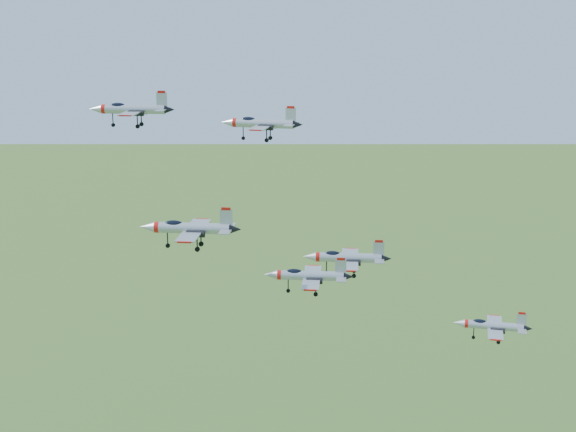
# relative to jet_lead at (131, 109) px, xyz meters

# --- Properties ---
(jet_lead) EXTENTS (13.90, 11.71, 3.74)m
(jet_lead) POSITION_rel_jet_lead_xyz_m (0.00, 0.00, 0.00)
(jet_lead) COLOR #A0A6AC
(jet_left_high) EXTENTS (12.41, 10.25, 3.32)m
(jet_left_high) POSITION_rel_jet_lead_xyz_m (23.55, -5.11, -0.68)
(jet_left_high) COLOR #A0A6AC
(jet_right_high) EXTENTS (12.74, 10.70, 3.42)m
(jet_right_high) POSITION_rel_jet_lead_xyz_m (21.80, -28.41, -10.57)
(jet_right_high) COLOR #A0A6AC
(jet_left_low) EXTENTS (13.76, 11.57, 3.69)m
(jet_left_low) POSITION_rel_jet_lead_xyz_m (35.58, -0.00, -21.77)
(jet_left_low) COLOR #A0A6AC
(jet_right_low) EXTENTS (11.75, 9.89, 3.16)m
(jet_right_low) POSITION_rel_jet_lead_xyz_m (34.82, -20.36, -18.14)
(jet_right_low) COLOR #A0A6AC
(jet_trail) EXTENTS (10.61, 8.77, 2.84)m
(jet_trail) POSITION_rel_jet_lead_xyz_m (58.26, -10.91, -26.17)
(jet_trail) COLOR #A0A6AC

